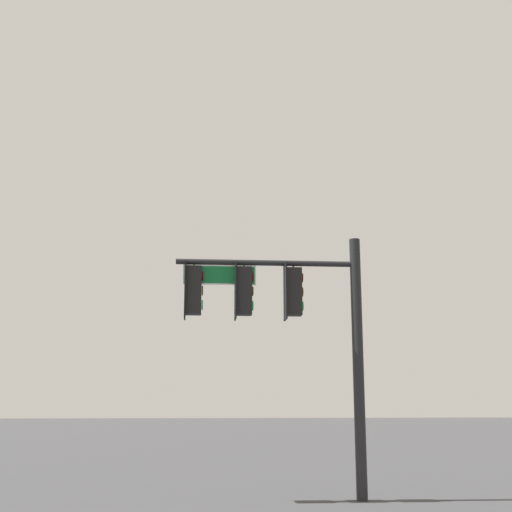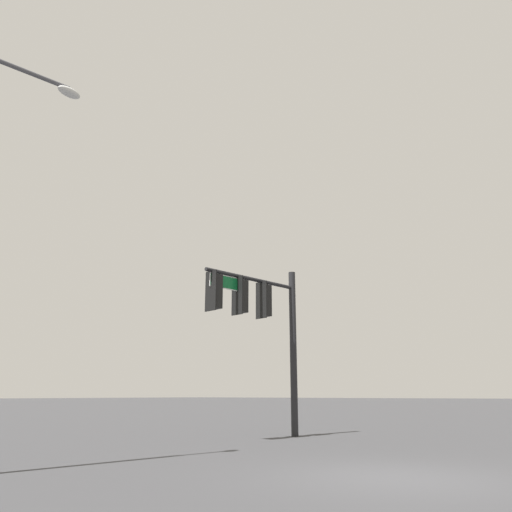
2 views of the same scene
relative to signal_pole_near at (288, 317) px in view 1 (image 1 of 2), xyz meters
The scene contains 1 object.
signal_pole_near is the anchor object (origin of this frame).
Camera 1 is at (-0.73, 8.98, 1.91)m, focal length 50.00 mm.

